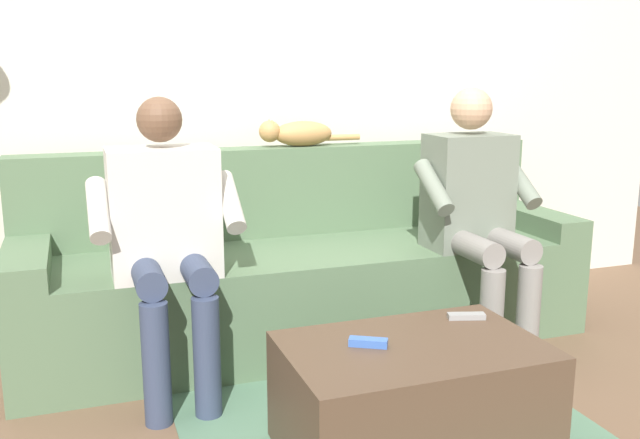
{
  "coord_description": "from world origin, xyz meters",
  "views": [
    {
      "loc": [
        0.99,
        2.85,
        1.24
      ],
      "look_at": [
        0.0,
        0.08,
        0.61
      ],
      "focal_mm": 38.93,
      "sensor_mm": 36.0,
      "label": 1
    }
  ],
  "objects": [
    {
      "name": "couch",
      "position": [
        0.0,
        -0.14,
        0.31
      ],
      "size": [
        2.58,
        0.76,
        0.88
      ],
      "color": "#516B4C",
      "rests_on": "ground"
    },
    {
      "name": "remote_blue",
      "position": [
        0.14,
        0.94,
        0.39
      ],
      "size": [
        0.13,
        0.1,
        0.02
      ],
      "primitive_type": "cube",
      "rotation": [
        0.0,
        0.0,
        2.62
      ],
      "color": "#3860B7",
      "rests_on": "coffee_table"
    },
    {
      "name": "coffee_table",
      "position": [
        0.0,
        0.98,
        0.19
      ],
      "size": [
        0.83,
        0.54,
        0.38
      ],
      "color": "#4C3828",
      "rests_on": "ground"
    },
    {
      "name": "person_left_seated",
      "position": [
        -0.67,
        0.25,
        0.66
      ],
      "size": [
        0.51,
        0.54,
        1.17
      ],
      "color": "slate",
      "rests_on": "ground"
    },
    {
      "name": "remote_gray",
      "position": [
        -0.28,
        0.83,
        0.39
      ],
      "size": [
        0.14,
        0.08,
        0.02
      ],
      "primitive_type": "cube",
      "rotation": [
        0.0,
        0.0,
        5.98
      ],
      "color": "gray",
      "rests_on": "coffee_table"
    },
    {
      "name": "floor_rug",
      "position": [
        0.0,
        0.85,
        0.0
      ],
      "size": [
        1.43,
        1.48,
        0.01
      ],
      "primitive_type": "cube",
      "color": "#4C7056",
      "rests_on": "ground"
    },
    {
      "name": "ground_plane",
      "position": [
        0.0,
        0.6,
        0.0
      ],
      "size": [
        8.0,
        8.0,
        0.0
      ],
      "primitive_type": "plane",
      "color": "brown"
    },
    {
      "name": "cat_on_backrest",
      "position": [
        -0.05,
        -0.38,
        0.95
      ],
      "size": [
        0.52,
        0.14,
        0.13
      ],
      "color": "#B7844C",
      "rests_on": "couch"
    },
    {
      "name": "back_wall",
      "position": [
        0.0,
        -0.64,
        1.33
      ],
      "size": [
        4.86,
        0.06,
        2.66
      ],
      "primitive_type": "cube",
      "color": "beige",
      "rests_on": "ground"
    },
    {
      "name": "person_right_seated",
      "position": [
        0.67,
        0.23,
        0.66
      ],
      "size": [
        0.56,
        0.51,
        1.15
      ],
      "color": "beige",
      "rests_on": "ground"
    }
  ]
}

